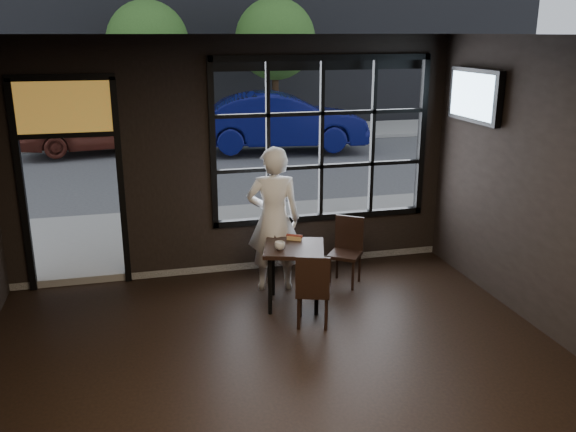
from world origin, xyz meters
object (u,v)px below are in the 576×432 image
object	(u,v)px
navy_car	(281,121)
man	(274,219)
chair_near	(313,288)
cafe_table	(294,276)

from	to	relation	value
navy_car	man	bearing A→B (deg)	172.75
chair_near	navy_car	size ratio (longest dim) A/B	0.19
cafe_table	man	size ratio (longest dim) A/B	0.41
man	navy_car	bearing A→B (deg)	-93.83
cafe_table	navy_car	bearing A→B (deg)	93.74
man	navy_car	size ratio (longest dim) A/B	0.40
chair_near	cafe_table	bearing A→B (deg)	-62.41
chair_near	man	xyz separation A→B (m)	(-0.20, 1.12, 0.50)
cafe_table	man	world-z (taller)	man
chair_near	man	distance (m)	1.24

